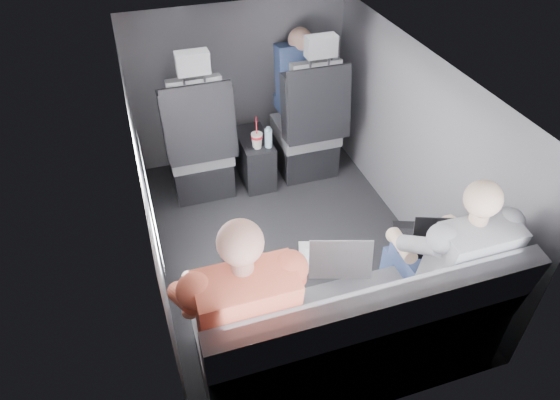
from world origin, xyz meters
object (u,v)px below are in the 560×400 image
object	(u,v)px
rear_bench	(353,338)
passenger_rear_right	(447,261)
front_seat_right	(308,131)
front_seat_left	(200,150)
center_console	(255,158)
laptop_silver	(333,258)
passenger_front_right	(299,79)
water_bottle	(268,138)
passenger_rear_left	(241,310)
soda_cup	(257,140)
laptop_black	(434,238)
laptop_white	(227,288)

from	to	relation	value
rear_bench	passenger_rear_right	bearing A→B (deg)	9.77
front_seat_right	passenger_rear_right	bearing A→B (deg)	-86.71
front_seat_left	front_seat_right	bearing A→B (deg)	0.00
front_seat_right	center_console	world-z (taller)	front_seat_right
laptop_silver	passenger_front_right	bearing A→B (deg)	75.78
water_bottle	passenger_rear_left	size ratio (longest dim) A/B	0.13
center_console	water_bottle	world-z (taller)	water_bottle
front_seat_right	soda_cup	bearing A→B (deg)	-167.71
center_console	passenger_front_right	bearing A→B (deg)	25.56
soda_cup	laptop_silver	distance (m)	1.51
center_console	passenger_rear_right	world-z (taller)	passenger_rear_right
soda_cup	passenger_rear_left	bearing A→B (deg)	-108.17
rear_bench	water_bottle	bearing A→B (deg)	87.58
rear_bench	soda_cup	world-z (taller)	rear_bench
soda_cup	passenger_front_right	bearing A→B (deg)	37.40
water_bottle	passenger_rear_left	xyz separation A→B (m)	(-0.65, -1.69, 0.17)
water_bottle	laptop_silver	xyz separation A→B (m)	(-0.09, -1.49, 0.15)
center_console	water_bottle	distance (m)	0.33
front_seat_left	rear_bench	bearing A→B (deg)	-76.69
front_seat_left	laptop_silver	bearing A→B (deg)	-74.86
laptop_black	passenger_rear_right	xyz separation A→B (m)	(-0.02, -0.17, -0.01)
laptop_silver	passenger_front_right	world-z (taller)	passenger_front_right
water_bottle	front_seat_right	bearing A→B (deg)	17.21
laptop_silver	laptop_black	distance (m)	0.59
laptop_black	front_seat_left	bearing A→B (deg)	121.97
laptop_white	soda_cup	bearing A→B (deg)	69.01
water_bottle	laptop_silver	size ratio (longest dim) A/B	0.46
rear_bench	soda_cup	bearing A→B (deg)	90.43
front_seat_left	passenger_rear_right	bearing A→B (deg)	-60.94
water_bottle	passenger_front_right	xyz separation A→B (m)	(0.38, 0.37, 0.26)
front_seat_left	passenger_front_right	world-z (taller)	front_seat_left
soda_cup	passenger_front_right	xyz separation A→B (m)	(0.47, 0.36, 0.27)
soda_cup	passenger_front_right	distance (m)	0.65
front_seat_left	laptop_black	bearing A→B (deg)	-58.03
center_console	passenger_rear_left	distance (m)	1.99
soda_cup	passenger_front_right	world-z (taller)	passenger_front_right
water_bottle	laptop_black	distance (m)	1.61
rear_bench	passenger_rear_left	bearing A→B (deg)	170.67
laptop_white	passenger_front_right	distance (m)	2.17
laptop_black	passenger_front_right	distance (m)	1.90
water_bottle	laptop_black	bearing A→B (deg)	-71.91
passenger_front_right	water_bottle	bearing A→B (deg)	-135.49
front_seat_left	laptop_white	world-z (taller)	front_seat_left
front_seat_left	front_seat_right	xyz separation A→B (m)	(0.90, 0.00, 0.00)
soda_cup	water_bottle	distance (m)	0.09
laptop_black	passenger_rear_right	world-z (taller)	passenger_rear_right
rear_bench	laptop_white	size ratio (longest dim) A/B	4.41
center_console	rear_bench	bearing A→B (deg)	-90.00
front_seat_right	passenger_rear_right	size ratio (longest dim) A/B	1.04
front_seat_right	laptop_silver	distance (m)	1.69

